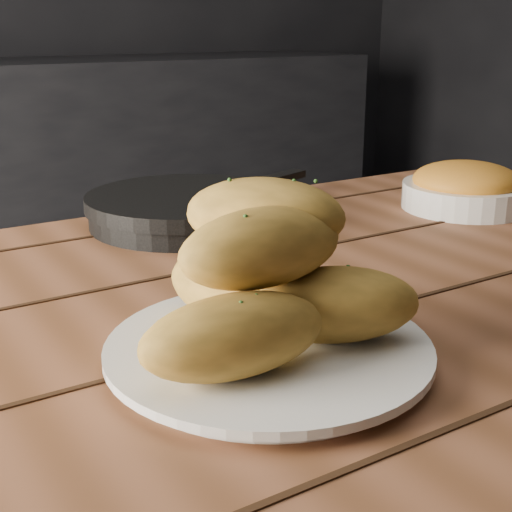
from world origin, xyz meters
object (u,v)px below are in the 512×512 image
(bread_rolls, at_px, (265,279))
(skillet, at_px, (187,208))
(table, at_px, (283,377))
(bowl, at_px, (466,188))
(plate, at_px, (268,352))

(bread_rolls, height_order, skillet, bread_rolls)
(table, distance_m, skillet, 0.32)
(table, bearing_deg, bowl, 17.76)
(plate, bearing_deg, table, 51.54)
(plate, xyz_separation_m, bowl, (0.55, 0.28, 0.02))
(table, xyz_separation_m, skillet, (0.03, 0.29, 0.13))
(plate, distance_m, bowl, 0.62)
(plate, bearing_deg, bowl, 27.13)
(bread_rolls, xyz_separation_m, skillet, (0.14, 0.43, -0.05))
(table, distance_m, bowl, 0.48)
(bowl, bearing_deg, table, -162.24)
(skillet, height_order, bowl, bowl)
(plate, relative_size, bowl, 1.44)
(table, bearing_deg, bread_rolls, -129.44)
(table, bearing_deg, skillet, 84.33)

